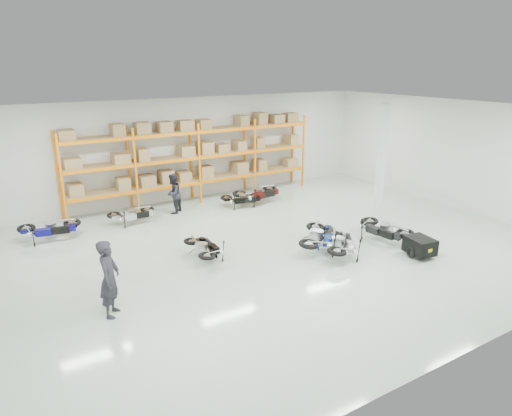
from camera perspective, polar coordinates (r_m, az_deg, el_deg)
room at (r=14.72m, az=2.65°, el=3.18°), size 18.00×18.00×18.00m
pallet_rack at (r=20.26m, az=-7.66°, el=7.12°), size 11.28×0.98×3.62m
structural_column at (r=18.40m, az=15.38°, el=5.54°), size 0.25×0.25×4.50m
moto_blue_centre at (r=15.18m, az=7.96°, el=-3.10°), size 2.06×2.04×1.25m
moto_silver_left at (r=14.86m, az=10.63°, el=-3.92°), size 1.75×1.96×1.15m
moto_black_far_left at (r=14.46m, az=-6.42°, el=-4.59°), size 0.88×1.62×1.02m
moto_touring_right at (r=16.40m, az=15.59°, el=-2.14°), size 1.06×1.88×1.17m
trailer at (r=15.51m, az=19.80°, el=-4.47°), size 0.81×1.51×0.62m
moto_back_a at (r=17.43m, az=-24.46°, el=-1.96°), size 1.91×1.17×1.16m
moto_back_b at (r=18.13m, az=-15.22°, el=-0.43°), size 1.58×0.80×1.02m
moto_back_c at (r=19.53m, az=-1.75°, el=1.49°), size 1.71×1.20×1.01m
moto_back_d at (r=20.03m, az=0.25°, el=2.25°), size 1.95×1.02×1.24m
person_left at (r=11.68m, az=-17.86°, el=-8.39°), size 0.77×0.86×1.97m
person_back at (r=18.92m, az=-10.32°, el=1.78°), size 1.01×1.01×1.65m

